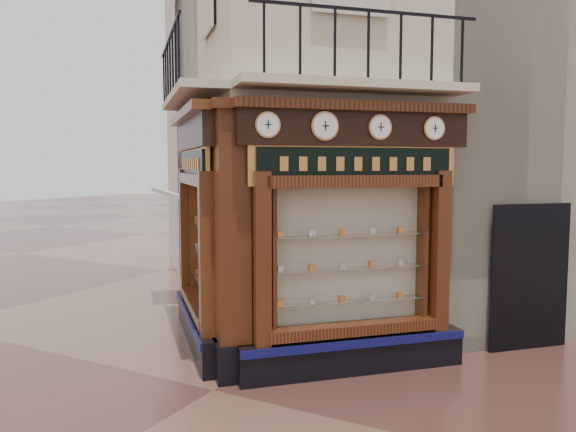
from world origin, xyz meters
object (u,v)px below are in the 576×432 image
Objects in this scene: awning at (171,303)px; clock_b at (325,126)px; signboard_right at (356,164)px; clock_d at (434,128)px; signboard_left at (194,164)px; clock_c at (380,127)px; clock_a at (268,125)px; corner_pilaster at (233,245)px.

clock_b is at bearing -161.80° from awning.
clock_b reaches higher than signboard_right.
clock_d reaches higher than signboard_left.
clock_a is at bearing -180.00° from clock_c.
awning is (-3.76, 3.05, -1.95)m from corner_pilaster.
clock_a is 1.02× the size of clock_d.
corner_pilaster is 11.06× the size of clock_c.
clock_b is at bearing -19.23° from corner_pilaster.
awning is 6.41m from signboard_right.
signboard_left is (2.30, -2.04, 3.10)m from awning.
clock_a is at bearing 180.00° from clock_b.
clock_c reaches higher than clock_a.
clock_d is at bearing -146.82° from awning.
corner_pilaster is 1.84× the size of signboard_left.
clock_d is 0.15× the size of signboard_right.
clock_b reaches higher than clock_a.
clock_c is 0.87m from clock_d.
clock_d is at bearing 0.00° from clock_a.
clock_d is 7.24m from awning.
signboard_left is (-2.05, 1.03, -0.52)m from clock_a.
clock_d is 3.94m from signboard_left.
clock_a is 0.15× the size of signboard_right.
clock_c reaches higher than signboard_left.
clock_c is at bearing -180.00° from clock_d.
clock_a reaches higher than signboard_left.
clock_c is at bearing -11.71° from corner_pilaster.
signboard_right is (1.46, 1.01, 1.15)m from corner_pilaster.
corner_pilaster is 5.22m from awning.
signboard_right is (0.29, 0.45, -0.52)m from clock_b.
corner_pilaster is 2.12m from signboard_right.
clock_b is 1.71m from clock_d.
signboard_right is at bearing -10.25° from corner_pilaster.
awning is at bearing 116.01° from clock_c.
corner_pilaster is at bearing 169.75° from signboard_right.
clock_b is 0.84m from clock_c.
signboard_left is at bearing 135.00° from signboard_right.
signboard_left is (-1.46, 1.01, 1.15)m from corner_pilaster.
clock_c is at bearing 0.00° from clock_a.
corner_pilaster is at bearing -174.07° from awning.
signboard_right is at bearing -135.00° from signboard_left.
signboard_right is at bearing 160.34° from clock_c.
clock_d is at bearing 0.00° from clock_b.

